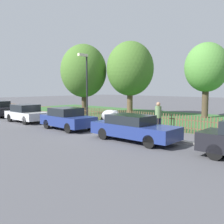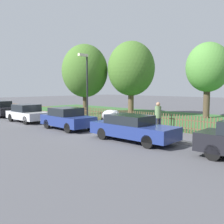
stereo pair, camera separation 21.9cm
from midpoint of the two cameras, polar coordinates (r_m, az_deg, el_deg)
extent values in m
plane|color=#4C4C51|center=(14.98, 0.29, -4.75)|extent=(120.00, 120.00, 0.00)
cube|color=#B2ADA3|center=(15.04, 0.55, -4.48)|extent=(43.46, 0.20, 0.12)
cube|color=#33602D|center=(22.00, 15.53, -1.64)|extent=(43.46, 11.48, 0.01)
cube|color=brown|center=(17.11, 6.73, -2.48)|extent=(43.46, 0.03, 0.05)
cube|color=brown|center=(17.05, 6.75, -0.91)|extent=(43.46, 0.03, 0.05)
cube|color=brown|center=(22.23, -8.97, -0.05)|extent=(0.06, 0.03, 1.07)
cube|color=brown|center=(22.08, -8.67, -0.08)|extent=(0.06, 0.03, 1.07)
cube|color=brown|center=(21.93, -8.37, -0.12)|extent=(0.06, 0.03, 1.07)
cube|color=brown|center=(21.79, -8.05, -0.15)|extent=(0.06, 0.03, 1.07)
cube|color=brown|center=(21.64, -7.74, -0.18)|extent=(0.06, 0.03, 1.07)
cube|color=brown|center=(21.50, -7.42, -0.22)|extent=(0.06, 0.03, 1.07)
cube|color=brown|center=(21.36, -7.10, -0.25)|extent=(0.06, 0.03, 1.07)
cube|color=brown|center=(21.21, -6.77, -0.29)|extent=(0.06, 0.03, 1.07)
cube|color=brown|center=(21.07, -6.44, -0.32)|extent=(0.06, 0.03, 1.07)
cube|color=brown|center=(20.93, -6.10, -0.36)|extent=(0.06, 0.03, 1.07)
cube|color=brown|center=(20.79, -5.76, -0.39)|extent=(0.06, 0.03, 1.07)
cube|color=brown|center=(20.65, -5.41, -0.43)|extent=(0.06, 0.03, 1.07)
cube|color=brown|center=(20.51, -5.06, -0.47)|extent=(0.06, 0.03, 1.07)
cube|color=brown|center=(20.37, -4.71, -0.51)|extent=(0.06, 0.03, 1.07)
cube|color=brown|center=(20.23, -4.35, -0.54)|extent=(0.06, 0.03, 1.07)
cube|color=brown|center=(20.10, -3.98, -0.58)|extent=(0.06, 0.03, 1.07)
cube|color=brown|center=(19.96, -3.61, -0.62)|extent=(0.06, 0.03, 1.07)
cube|color=brown|center=(19.83, -3.24, -0.66)|extent=(0.06, 0.03, 1.07)
cube|color=brown|center=(19.69, -2.86, -0.70)|extent=(0.06, 0.03, 1.07)
cube|color=brown|center=(19.56, -2.47, -0.74)|extent=(0.06, 0.03, 1.07)
cube|color=brown|center=(19.43, -2.08, -0.79)|extent=(0.06, 0.03, 1.07)
cube|color=brown|center=(19.30, -1.69, -0.83)|extent=(0.06, 0.03, 1.07)
cube|color=brown|center=(19.17, -1.28, -0.87)|extent=(0.06, 0.03, 1.07)
cube|color=brown|center=(19.04, -0.88, -0.91)|extent=(0.06, 0.03, 1.07)
cube|color=brown|center=(18.91, -0.46, -0.96)|extent=(0.06, 0.03, 1.07)
cube|color=brown|center=(18.78, -0.05, -1.00)|extent=(0.06, 0.03, 1.07)
cube|color=brown|center=(18.65, 0.38, -1.05)|extent=(0.06, 0.03, 1.07)
cube|color=brown|center=(18.53, 0.81, -1.09)|extent=(0.06, 0.03, 1.07)
cube|color=brown|center=(18.40, 1.24, -1.14)|extent=(0.06, 0.03, 1.07)
cube|color=brown|center=(18.28, 1.68, -1.18)|extent=(0.06, 0.03, 1.07)
cube|color=brown|center=(18.16, 2.13, -1.23)|extent=(0.06, 0.03, 1.07)
cube|color=brown|center=(18.04, 2.59, -1.28)|extent=(0.06, 0.03, 1.07)
cube|color=brown|center=(17.92, 3.04, -1.33)|extent=(0.06, 0.03, 1.07)
cube|color=brown|center=(17.80, 3.51, -1.37)|extent=(0.06, 0.03, 1.07)
cube|color=brown|center=(17.68, 3.98, -1.42)|extent=(0.06, 0.03, 1.07)
cube|color=brown|center=(17.57, 4.46, -1.47)|extent=(0.06, 0.03, 1.07)
cube|color=brown|center=(17.45, 4.95, -1.52)|extent=(0.06, 0.03, 1.07)
cube|color=brown|center=(17.34, 5.44, -1.57)|extent=(0.06, 0.03, 1.07)
cube|color=brown|center=(17.23, 5.93, -1.62)|extent=(0.06, 0.03, 1.07)
cube|color=brown|center=(17.11, 6.44, -1.68)|extent=(0.06, 0.03, 1.07)
cube|color=brown|center=(17.01, 6.95, -1.73)|extent=(0.06, 0.03, 1.07)
cube|color=brown|center=(16.90, 7.47, -1.78)|extent=(0.06, 0.03, 1.07)
cube|color=brown|center=(16.79, 7.99, -1.84)|extent=(0.06, 0.03, 1.07)
cube|color=brown|center=(16.68, 8.52, -1.89)|extent=(0.06, 0.03, 1.07)
cube|color=brown|center=(16.58, 9.06, -1.94)|extent=(0.06, 0.03, 1.07)
cube|color=brown|center=(16.48, 9.60, -2.00)|extent=(0.06, 0.03, 1.07)
cube|color=brown|center=(16.38, 10.15, -2.05)|extent=(0.06, 0.03, 1.07)
cube|color=brown|center=(16.28, 10.71, -2.11)|extent=(0.06, 0.03, 1.07)
cube|color=brown|center=(16.18, 11.27, -2.17)|extent=(0.06, 0.03, 1.07)
cube|color=brown|center=(16.08, 11.85, -2.22)|extent=(0.06, 0.03, 1.07)
cube|color=brown|center=(15.99, 12.42, -2.28)|extent=(0.06, 0.03, 1.07)
cube|color=brown|center=(15.90, 13.01, -2.34)|extent=(0.06, 0.03, 1.07)
cube|color=brown|center=(15.80, 13.60, -2.40)|extent=(0.06, 0.03, 1.07)
cube|color=brown|center=(15.71, 14.20, -2.46)|extent=(0.06, 0.03, 1.07)
cube|color=brown|center=(15.63, 14.80, -2.52)|extent=(0.06, 0.03, 1.07)
cube|color=brown|center=(15.54, 15.42, -2.57)|extent=(0.06, 0.03, 1.07)
cube|color=brown|center=(15.46, 16.04, -2.63)|extent=(0.06, 0.03, 1.07)
cube|color=brown|center=(15.37, 16.66, -2.69)|extent=(0.06, 0.03, 1.07)
cube|color=brown|center=(15.29, 17.30, -2.75)|extent=(0.06, 0.03, 1.07)
cube|color=brown|center=(15.22, 17.93, -2.82)|extent=(0.06, 0.03, 1.07)
cube|color=brown|center=(15.14, 18.58, -2.88)|extent=(0.06, 0.03, 1.07)
cube|color=brown|center=(15.06, 19.23, -2.94)|extent=(0.06, 0.03, 1.07)
cube|color=brown|center=(14.99, 19.89, -3.00)|extent=(0.06, 0.03, 1.07)
cube|color=brown|center=(14.92, 20.56, -3.06)|extent=(0.06, 0.03, 1.07)
cube|color=brown|center=(14.85, 21.23, -3.12)|extent=(0.06, 0.03, 1.07)
cube|color=brown|center=(14.79, 21.91, -3.18)|extent=(0.06, 0.03, 1.07)
cube|color=brown|center=(14.72, 22.59, -3.25)|extent=(0.06, 0.03, 1.07)
cube|color=brown|center=(14.66, 23.28, -3.31)|extent=(0.06, 0.03, 1.07)
cylinder|color=black|center=(24.74, -21.80, -0.41)|extent=(0.57, 0.16, 0.56)
cylinder|color=black|center=(27.23, -24.08, 0.01)|extent=(0.57, 0.16, 0.56)
cube|color=#BCBCC1|center=(20.63, -19.17, -0.69)|extent=(3.85, 1.83, 0.57)
cube|color=black|center=(20.75, -19.47, 0.88)|extent=(1.85, 1.64, 0.55)
cylinder|color=black|center=(20.06, -15.44, -1.43)|extent=(0.63, 0.15, 0.63)
cylinder|color=black|center=(19.23, -19.62, -1.84)|extent=(0.63, 0.15, 0.63)
cylinder|color=black|center=(22.09, -18.74, -0.89)|extent=(0.63, 0.15, 0.63)
cylinder|color=black|center=(21.34, -22.64, -1.24)|extent=(0.63, 0.15, 0.63)
cube|color=navy|center=(16.39, -10.48, -1.92)|extent=(3.84, 1.88, 0.63)
cube|color=black|center=(16.48, -10.90, 0.10)|extent=(1.86, 1.66, 0.50)
cylinder|color=black|center=(16.01, -5.59, -3.00)|extent=(0.61, 0.15, 0.61)
cylinder|color=black|center=(15.00, -10.43, -3.64)|extent=(0.61, 0.15, 0.61)
cylinder|color=black|center=(17.85, -10.50, -2.18)|extent=(0.61, 0.15, 0.61)
cylinder|color=black|center=(16.96, -15.07, -2.69)|extent=(0.61, 0.15, 0.61)
cube|color=navy|center=(12.58, 4.50, -4.13)|extent=(4.60, 1.67, 0.62)
cube|color=black|center=(12.65, 3.70, -1.65)|extent=(2.21, 1.49, 0.45)
cylinder|color=black|center=(12.46, 11.84, -5.56)|extent=(0.61, 0.14, 0.61)
cylinder|color=black|center=(11.21, 7.89, -6.73)|extent=(0.61, 0.14, 0.61)
cylinder|color=black|center=(14.09, 1.80, -4.16)|extent=(0.61, 0.14, 0.61)
cylinder|color=black|center=(13.00, -2.54, -4.98)|extent=(0.61, 0.14, 0.61)
cylinder|color=black|center=(10.04, 21.84, -8.54)|extent=(0.61, 0.15, 0.61)
cylinder|color=black|center=(17.18, 0.83, -2.36)|extent=(0.63, 0.11, 0.63)
cylinder|color=black|center=(18.08, -2.17, -1.97)|extent=(0.63, 0.11, 0.63)
ellipsoid|color=#9EA0A8|center=(17.58, -0.71, -0.95)|extent=(1.71, 0.62, 0.89)
ellipsoid|color=#9EA0A8|center=(17.27, 0.24, -0.27)|extent=(0.41, 0.75, 0.41)
cylinder|color=#473828|center=(25.22, -6.68, 2.74)|extent=(0.47, 0.47, 2.92)
ellipsoid|color=#426B28|center=(25.25, -6.75, 9.32)|extent=(4.55, 4.55, 5.23)
cylinder|color=brown|center=(23.69, 3.84, 2.78)|extent=(0.53, 0.53, 3.08)
ellipsoid|color=#426B28|center=(23.73, 3.89, 9.86)|extent=(4.40, 4.40, 5.06)
cylinder|color=#473828|center=(23.69, 20.28, 2.70)|extent=(0.56, 0.56, 3.29)
ellipsoid|color=#4C8438|center=(23.74, 20.51, 9.55)|extent=(3.76, 3.76, 4.33)
cylinder|color=#2D3351|center=(15.12, 9.71, -3.03)|extent=(0.17, 0.17, 0.89)
cylinder|color=#2D3351|center=(15.29, 10.42, -2.94)|extent=(0.17, 0.17, 0.89)
cylinder|color=#5B7A4C|center=(15.11, 10.12, 0.00)|extent=(0.45, 0.45, 0.70)
sphere|color=#A37556|center=(15.07, 10.15, 1.79)|extent=(0.24, 0.24, 0.24)
cylinder|color=black|center=(17.65, -6.10, 4.64)|extent=(0.11, 0.11, 4.82)
cube|color=beige|center=(17.56, -7.07, 12.82)|extent=(0.20, 0.76, 0.18)
camera|label=1|loc=(0.11, -90.38, -0.04)|focal=40.00mm
camera|label=2|loc=(0.11, 89.62, 0.04)|focal=40.00mm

